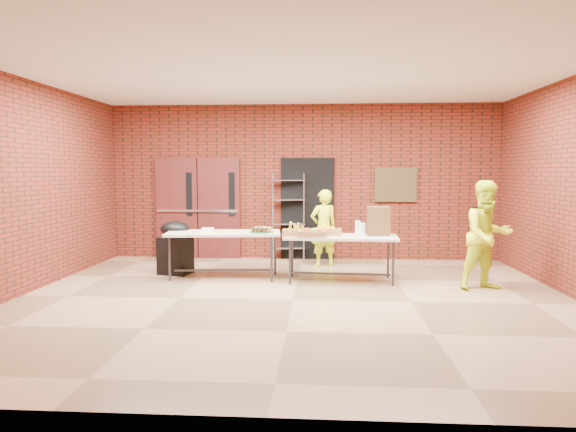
% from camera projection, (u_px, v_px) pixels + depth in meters
% --- Properties ---
extents(room, '(8.08, 7.08, 3.28)m').
position_uv_depth(room, '(294.00, 187.00, 7.15)').
color(room, brown).
rests_on(room, ground).
extents(double_doors, '(1.78, 0.12, 2.10)m').
position_uv_depth(double_doors, '(198.00, 208.00, 10.76)').
color(double_doors, '#4C1815').
rests_on(double_doors, room).
extents(dark_doorway, '(1.10, 0.06, 2.10)m').
position_uv_depth(dark_doorway, '(307.00, 209.00, 10.63)').
color(dark_doorway, black).
rests_on(dark_doorway, room).
extents(bronze_plaque, '(0.85, 0.04, 0.70)m').
position_uv_depth(bronze_plaque, '(396.00, 185.00, 10.46)').
color(bronze_plaque, '#43341B').
rests_on(bronze_plaque, room).
extents(wire_rack, '(0.69, 0.35, 1.79)m').
position_uv_depth(wire_rack, '(288.00, 217.00, 10.53)').
color(wire_rack, silver).
rests_on(wire_rack, room).
extents(table_left, '(1.99, 0.99, 0.79)m').
position_uv_depth(table_left, '(224.00, 236.00, 8.77)').
color(table_left, '#C7B298').
rests_on(table_left, room).
extents(table_right, '(1.89, 0.87, 0.76)m').
position_uv_depth(table_right, '(341.00, 240.00, 8.48)').
color(table_right, '#C7B298').
rests_on(table_right, room).
extents(basket_bananas, '(0.44, 0.34, 0.14)m').
position_uv_depth(basket_bananas, '(296.00, 233.00, 8.42)').
color(basket_bananas, '#A97644').
rests_on(basket_bananas, table_right).
extents(basket_oranges, '(0.43, 0.33, 0.13)m').
position_uv_depth(basket_oranges, '(328.00, 232.00, 8.55)').
color(basket_oranges, '#A97644').
rests_on(basket_oranges, table_right).
extents(basket_apples, '(0.44, 0.34, 0.14)m').
position_uv_depth(basket_apples, '(312.00, 233.00, 8.32)').
color(basket_apples, '#A97644').
rests_on(basket_apples, table_right).
extents(muffin_tray, '(0.41, 0.41, 0.10)m').
position_uv_depth(muffin_tray, '(262.00, 230.00, 8.68)').
color(muffin_tray, '#124519').
rests_on(muffin_tray, table_left).
extents(napkin_box, '(0.19, 0.13, 0.06)m').
position_uv_depth(napkin_box, '(208.00, 230.00, 8.82)').
color(napkin_box, white).
rests_on(napkin_box, table_left).
extents(coffee_dispenser, '(0.36, 0.32, 0.48)m').
position_uv_depth(coffee_dispenser, '(378.00, 221.00, 8.54)').
color(coffee_dispenser, brown).
rests_on(coffee_dispenser, table_right).
extents(cup_stack_front, '(0.08, 0.08, 0.23)m').
position_uv_depth(cup_stack_front, '(362.00, 230.00, 8.28)').
color(cup_stack_front, white).
rests_on(cup_stack_front, table_right).
extents(cup_stack_mid, '(0.08, 0.08, 0.23)m').
position_uv_depth(cup_stack_mid, '(363.00, 230.00, 8.23)').
color(cup_stack_mid, white).
rests_on(cup_stack_mid, table_right).
extents(cup_stack_back, '(0.08, 0.08, 0.25)m').
position_uv_depth(cup_stack_back, '(358.00, 228.00, 8.44)').
color(cup_stack_back, white).
rests_on(cup_stack_back, table_right).
extents(covered_grill, '(0.61, 0.55, 0.95)m').
position_uv_depth(covered_grill, '(175.00, 247.00, 9.11)').
color(covered_grill, black).
rests_on(covered_grill, room).
extents(volunteer_woman, '(0.64, 0.54, 1.48)m').
position_uv_depth(volunteer_woman, '(324.00, 228.00, 9.80)').
color(volunteer_woman, '#DCF41B').
rests_on(volunteer_woman, room).
extents(volunteer_man, '(0.96, 0.83, 1.69)m').
position_uv_depth(volunteer_man, '(487.00, 235.00, 7.87)').
color(volunteer_man, '#DCF41B').
rests_on(volunteer_man, room).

